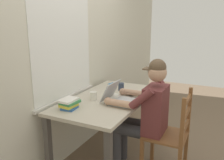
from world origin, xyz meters
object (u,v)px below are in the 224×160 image
Objects in this scene: seated_person at (146,110)px; wooden_chair at (171,135)px; coffee_mug_white at (93,96)px; coffee_mug_dark at (121,87)px; landscape_photo_print at (113,84)px; desk at (109,106)px; computer_mouse at (130,94)px; laptop at (119,97)px; book_stack_main at (69,103)px.

seated_person is 0.36m from wooden_chair.
coffee_mug_dark is at bearing -15.23° from coffee_mug_white.
coffee_mug_white is 0.90× the size of landscape_photo_print.
landscape_photo_print is at bearing 22.09° from desk.
wooden_chair is 8.11× the size of coffee_mug_white.
wooden_chair is 1.21m from landscape_photo_print.
wooden_chair is at bearing -112.65° from computer_mouse.
wooden_chair is 0.68m from laptop.
computer_mouse is 0.58m from landscape_photo_print.
coffee_mug_white is at bearing 136.93° from computer_mouse.
coffee_mug_dark is 0.53× the size of book_stack_main.
laptop reaches higher than book_stack_main.
wooden_chair reaches higher than computer_mouse.
landscape_photo_print is at bearing 31.13° from laptop.
laptop reaches higher than desk.
seated_person is 0.60m from coffee_mug_white.
book_stack_main is (-0.35, 0.08, 0.01)m from coffee_mug_white.
coffee_mug_dark is 0.85m from book_stack_main.
desk is 0.23m from laptop.
wooden_chair is at bearing -87.13° from laptop.
wooden_chair reaches higher than desk.
desk is at bearing 86.60° from wooden_chair.
laptop is (-0.03, 0.30, 0.11)m from seated_person.
seated_person is 0.95m from landscape_photo_print.
landscape_photo_print is at bearing 57.28° from wooden_chair.
seated_person is 1.32× the size of wooden_chair.
wooden_chair is 8.65× the size of coffee_mug_dark.
landscape_photo_print is at bearing 44.20° from coffee_mug_dark.
laptop is 2.81× the size of coffee_mug_white.
wooden_chair is 0.93m from coffee_mug_white.
laptop is at bearing -114.55° from desk.
book_stack_main reaches higher than landscape_photo_print.
laptop is 2.54× the size of landscape_photo_print.
wooden_chair is at bearing -113.12° from landscape_photo_print.
landscape_photo_print is at bearing 46.81° from computer_mouse.
seated_person reaches higher than desk.
landscape_photo_print is at bearing 48.04° from seated_person.
coffee_mug_dark is at bearing 20.51° from laptop.
coffee_mug_dark is (0.33, -0.01, 0.15)m from desk.
wooden_chair is (-0.04, -0.75, -0.19)m from desk.
seated_person is 11.41× the size of coffee_mug_dark.
desk is at bearing -22.01° from book_stack_main.
desk is 14.49× the size of computer_mouse.
laptop is at bearing -76.88° from coffee_mug_white.
laptop reaches higher than landscape_photo_print.
laptop reaches higher than coffee_mug_white.
coffee_mug_dark is at bearing -1.47° from desk.
wooden_chair is at bearing -64.83° from book_stack_main.
seated_person is at bearing 90.00° from wooden_chair.
book_stack_main is at bearing 115.17° from wooden_chair.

